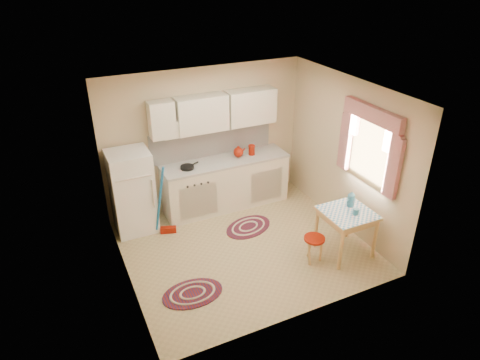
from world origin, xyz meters
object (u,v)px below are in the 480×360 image
table (345,232)px  stool (313,249)px  base_cabinets (226,184)px  fridge (132,192)px

table → stool: table is taller
table → stool: 0.57m
base_cabinets → table: bearing=-62.4°
base_cabinets → stool: bearing=-75.5°
fridge → base_cabinets: fridge is taller
base_cabinets → stool: size_ratio=5.36×
base_cabinets → table: 2.33m
base_cabinets → stool: 2.13m
base_cabinets → fridge: bearing=-178.3°
fridge → base_cabinets: bearing=1.7°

